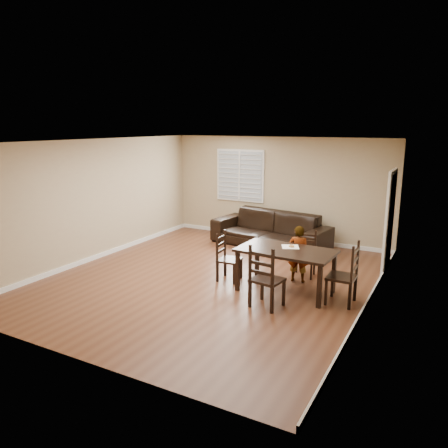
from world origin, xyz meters
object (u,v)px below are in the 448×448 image
at_px(chair_right, 350,277).
at_px(chair_far, 263,281).
at_px(dining_table, 286,254).
at_px(chair_near, 305,255).
at_px(sofa, 270,230).
at_px(chair_left, 224,258).
at_px(donut, 291,246).
at_px(child, 298,254).

bearing_deg(chair_right, chair_far, -54.75).
height_order(dining_table, chair_near, chair_near).
bearing_deg(chair_near, sofa, 124.62).
xyz_separation_m(dining_table, chair_right, (1.16, -0.05, -0.22)).
distance_m(chair_near, chair_left, 1.68).
height_order(donut, sofa, sofa).
xyz_separation_m(chair_right, child, (-1.13, 0.67, 0.06)).
height_order(chair_far, chair_left, chair_far).
bearing_deg(chair_near, chair_right, -51.70).
height_order(child, donut, child).
relative_size(dining_table, sofa, 0.59).
distance_m(chair_far, chair_left, 1.57).
relative_size(child, donut, 10.56).
height_order(chair_left, child, child).
relative_size(dining_table, chair_left, 1.82).
height_order(dining_table, chair_far, chair_far).
bearing_deg(chair_near, chair_far, -99.18).
xyz_separation_m(chair_left, donut, (1.32, 0.15, 0.39)).
xyz_separation_m(donut, sofa, (-1.45, 2.52, -0.40)).
distance_m(chair_near, child, 0.48).
bearing_deg(chair_right, chair_near, -135.03).
bearing_deg(chair_left, child, -70.48).
relative_size(chair_near, sofa, 0.31).
relative_size(chair_right, donut, 10.29).
relative_size(chair_near, donut, 8.74).
height_order(dining_table, chair_left, chair_left).
xyz_separation_m(dining_table, donut, (0.03, 0.19, 0.11)).
bearing_deg(dining_table, donut, 83.66).
bearing_deg(dining_table, chair_near, 90.97).
bearing_deg(dining_table, sofa, 120.08).
bearing_deg(sofa, dining_table, -53.58).
distance_m(chair_left, chair_right, 2.46).
height_order(chair_far, donut, chair_far).
xyz_separation_m(child, donut, (0.00, -0.43, 0.27)).
bearing_deg(dining_table, child, 90.00).
height_order(chair_near, chair_left, chair_left).
bearing_deg(chair_left, chair_far, -131.68).
distance_m(dining_table, chair_near, 1.12).
distance_m(chair_near, donut, 0.97).
xyz_separation_m(dining_table, child, (0.03, 0.62, -0.16)).
xyz_separation_m(chair_near, donut, (0.00, -0.88, 0.41)).
relative_size(dining_table, chair_right, 1.61).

